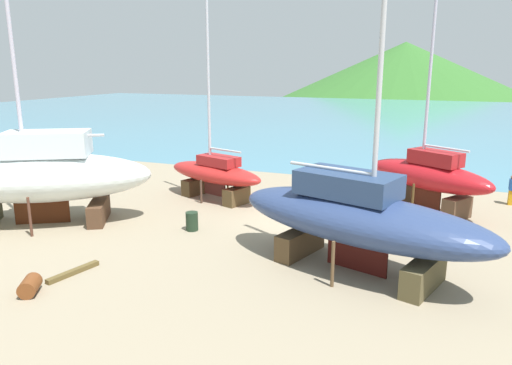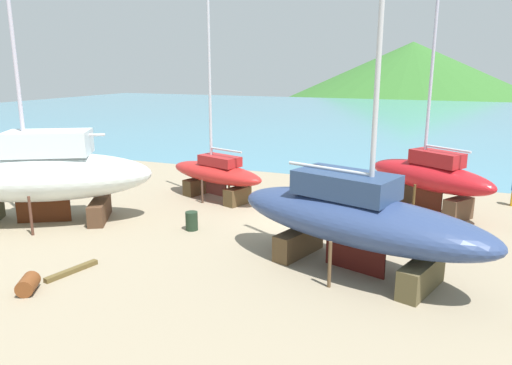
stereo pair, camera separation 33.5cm
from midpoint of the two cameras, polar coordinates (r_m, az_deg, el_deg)
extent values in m
plane|color=gray|center=(20.26, 2.74, -7.16)|extent=(51.10, 51.10, 0.00)
cube|color=teal|center=(72.30, 17.56, 7.27)|extent=(160.41, 82.08, 0.01)
cone|color=#346A2A|center=(157.10, 17.88, 10.33)|extent=(129.37, 129.37, 29.03)
cube|color=#4E3D29|center=(26.94, 16.96, -1.28)|extent=(1.43, 1.69, 1.06)
cube|color=brown|center=(25.04, 23.23, -2.92)|extent=(1.43, 1.69, 1.06)
cylinder|color=brown|center=(25.04, 18.61, -1.94)|extent=(0.12, 0.12, 1.55)
cylinder|color=#502E2C|center=(26.75, 21.35, -1.20)|extent=(0.12, 0.12, 1.55)
ellipsoid|color=red|center=(25.65, 20.21, 0.71)|extent=(6.95, 5.39, 1.38)
cube|color=#522113|center=(25.92, 20.00, -1.83)|extent=(1.46, 0.97, 0.97)
cube|color=#A91C1F|center=(25.27, 21.04, 2.70)|extent=(2.75, 2.33, 0.69)
cylinder|color=#BAB5CB|center=(25.29, 20.57, 12.80)|extent=(0.16, 0.16, 9.49)
cylinder|color=silver|center=(24.90, 22.14, 3.75)|extent=(2.12, 1.40, 0.11)
cube|color=#4B3720|center=(27.84, -6.75, -0.47)|extent=(1.14, 1.66, 0.91)
cube|color=brown|center=(25.61, -1.85, -1.62)|extent=(1.14, 1.66, 0.91)
cylinder|color=#4F372A|center=(25.96, -6.04, -1.07)|extent=(0.12, 0.12, 1.28)
cylinder|color=#4F4122|center=(27.37, -2.86, -0.24)|extent=(0.12, 0.12, 1.28)
ellipsoid|color=red|center=(26.46, -4.44, 1.14)|extent=(6.74, 3.84, 1.05)
cube|color=#4B1F1B|center=(26.66, -4.41, -0.73)|extent=(1.50, 0.57, 0.73)
cube|color=#AD2122|center=(26.08, -3.97, 2.61)|extent=(2.57, 1.81, 0.52)
cylinder|color=silver|center=(26.08, -5.16, 12.15)|extent=(0.15, 0.15, 9.17)
cylinder|color=silver|center=(25.63, -3.22, 3.88)|extent=(2.18, 0.82, 0.11)
cube|color=#4E3321|center=(24.13, -17.70, -3.16)|extent=(1.93, 2.63, 0.98)
cylinder|color=#543225|center=(22.94, -24.80, -3.62)|extent=(0.12, 0.12, 1.76)
cylinder|color=brown|center=(26.29, -22.58, -1.32)|extent=(0.12, 0.12, 1.76)
ellipsoid|color=silver|center=(24.30, -23.91, 0.62)|extent=(10.46, 7.99, 2.24)
cube|color=#471E0C|center=(24.76, -23.49, -3.68)|extent=(2.15, 1.30, 1.57)
cube|color=silver|center=(23.89, -23.09, 4.32)|extent=(4.16, 3.56, 1.12)
cylinder|color=silver|center=(23.65, -21.38, 5.23)|extent=(3.14, 1.91, 0.13)
cube|color=brown|center=(16.93, 19.57, -10.43)|extent=(1.41, 2.59, 1.01)
cube|color=brown|center=(18.96, 5.59, -7.07)|extent=(1.41, 2.59, 1.01)
cylinder|color=brown|center=(19.15, 14.62, -6.30)|extent=(0.12, 0.12, 1.61)
cylinder|color=brown|center=(16.30, 9.33, -9.60)|extent=(0.12, 0.12, 1.61)
ellipsoid|color=navy|center=(17.32, 12.39, -4.30)|extent=(10.24, 5.87, 1.70)
cube|color=#45110D|center=(17.81, 12.15, -8.73)|extent=(2.26, 0.77, 1.19)
cube|color=navy|center=(17.22, 11.15, -0.23)|extent=(3.91, 2.83, 0.85)
cylinder|color=#BEBDC0|center=(16.37, 15.24, 18.62)|extent=(0.18, 0.18, 12.05)
cylinder|color=silver|center=(17.46, 9.13, 1.65)|extent=(3.30, 1.13, 0.12)
cylinder|color=black|center=(23.00, 4.24, -3.60)|extent=(0.66, 0.66, 0.78)
cylinder|color=brown|center=(17.52, -24.96, -10.91)|extent=(0.93, 1.04, 0.57)
cylinder|color=#1F3120|center=(21.80, -7.21, -4.56)|extent=(0.73, 0.73, 0.85)
cube|color=brown|center=(31.42, -20.00, -0.29)|extent=(1.02, 2.43, 0.15)
cube|color=brown|center=(32.42, -15.55, 0.48)|extent=(2.05, 0.92, 0.19)
cube|color=brown|center=(18.54, -20.55, -9.80)|extent=(0.65, 2.07, 0.17)
camera|label=1|loc=(0.17, -89.57, 0.10)|focal=33.68mm
camera|label=2|loc=(0.17, 90.43, -0.10)|focal=33.68mm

